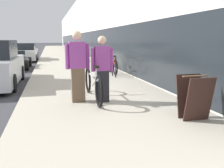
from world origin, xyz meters
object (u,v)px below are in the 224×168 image
(person_bystander, at_px, (78,67))
(bike_rack_hoop, at_px, (114,65))
(vintage_roadster_curbside, at_px, (14,61))
(cruiser_bike_nearest, at_px, (113,66))
(tandem_bicycle, at_px, (93,84))
(sandwich_board_sign, at_px, (194,97))
(parked_sedan_far, at_px, (25,53))
(person_rider, at_px, (102,69))
(cruiser_bike_middle, at_px, (102,61))

(person_bystander, bearing_deg, bike_rack_hoop, 63.47)
(person_bystander, distance_m, vintage_roadster_curbside, 9.55)
(bike_rack_hoop, height_order, cruiser_bike_nearest, cruiser_bike_nearest)
(tandem_bicycle, distance_m, sandwich_board_sign, 2.75)
(tandem_bicycle, xyz_separation_m, parked_sedan_far, (-2.96, 14.44, 0.12))
(person_bystander, distance_m, parked_sedan_far, 14.82)
(bike_rack_hoop, bearing_deg, tandem_bicycle, -112.38)
(vintage_roadster_curbside, bearing_deg, person_rider, -70.46)
(person_bystander, height_order, vintage_roadster_curbside, person_bystander)
(vintage_roadster_curbside, bearing_deg, parked_sedan_far, 88.52)
(tandem_bicycle, distance_m, vintage_roadster_curbside, 9.51)
(sandwich_board_sign, bearing_deg, parked_sedan_far, 105.66)
(person_bystander, bearing_deg, cruiser_bike_nearest, 66.12)
(vintage_roadster_curbside, xyz_separation_m, parked_sedan_far, (0.14, 5.45, 0.20))
(bike_rack_hoop, distance_m, cruiser_bike_middle, 2.98)
(bike_rack_hoop, bearing_deg, person_rider, -108.46)
(tandem_bicycle, bearing_deg, cruiser_bike_middle, 76.41)
(bike_rack_hoop, bearing_deg, cruiser_bike_nearest, 79.67)
(person_bystander, relative_size, vintage_roadster_curbside, 0.46)
(person_bystander, relative_size, cruiser_bike_middle, 1.04)
(tandem_bicycle, xyz_separation_m, cruiser_bike_nearest, (1.73, 4.68, -0.04))
(bike_rack_hoop, xyz_separation_m, parked_sedan_far, (-4.53, 10.62, 0.01))
(person_bystander, bearing_deg, sandwich_board_sign, -43.67)
(tandem_bicycle, distance_m, parked_sedan_far, 14.74)
(bike_rack_hoop, relative_size, sandwich_board_sign, 0.94)
(person_bystander, xyz_separation_m, parked_sedan_far, (-2.55, 14.59, -0.38))
(tandem_bicycle, distance_m, person_bystander, 0.66)
(tandem_bicycle, xyz_separation_m, person_rider, (0.20, -0.30, 0.44))
(cruiser_bike_middle, relative_size, vintage_roadster_curbside, 0.44)
(person_rider, distance_m, vintage_roadster_curbside, 9.87)
(tandem_bicycle, height_order, sandwich_board_sign, tandem_bicycle)
(person_bystander, xyz_separation_m, bike_rack_hoop, (1.98, 3.97, -0.39))
(person_rider, height_order, sandwich_board_sign, person_rider)
(tandem_bicycle, height_order, parked_sedan_far, parked_sedan_far)
(bike_rack_hoop, distance_m, vintage_roadster_curbside, 6.97)
(person_rider, distance_m, bike_rack_hoop, 4.36)
(cruiser_bike_middle, xyz_separation_m, sandwich_board_sign, (0.05, -8.96, 0.05))
(cruiser_bike_middle, xyz_separation_m, parked_sedan_far, (-4.60, 7.64, 0.13))
(vintage_roadster_curbside, bearing_deg, cruiser_bike_nearest, -41.72)
(bike_rack_hoop, distance_m, sandwich_board_sign, 5.98)
(tandem_bicycle, bearing_deg, cruiser_bike_nearest, 69.71)
(person_rider, relative_size, cruiser_bike_middle, 0.97)
(tandem_bicycle, bearing_deg, sandwich_board_sign, -51.91)
(tandem_bicycle, height_order, cruiser_bike_nearest, tandem_bicycle)
(bike_rack_hoop, bearing_deg, cruiser_bike_middle, 88.66)
(sandwich_board_sign, relative_size, parked_sedan_far, 0.21)
(sandwich_board_sign, bearing_deg, cruiser_bike_nearest, 89.69)
(tandem_bicycle, xyz_separation_m, vintage_roadster_curbside, (-3.10, 8.99, -0.08))
(person_bystander, relative_size, cruiser_bike_nearest, 1.10)
(vintage_roadster_curbside, bearing_deg, bike_rack_hoop, -47.87)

